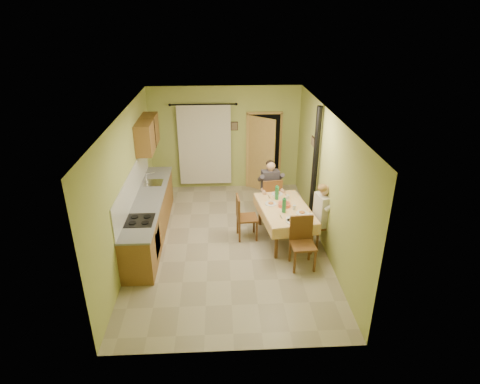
{
  "coord_description": "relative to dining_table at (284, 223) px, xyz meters",
  "views": [
    {
      "loc": [
        -0.14,
        -7.39,
        4.63
      ],
      "look_at": [
        0.25,
        0.1,
        1.15
      ],
      "focal_mm": 30.0,
      "sensor_mm": 36.0,
      "label": 1
    }
  ],
  "objects": [
    {
      "name": "tableware",
      "position": [
        0.04,
        -0.11,
        0.44
      ],
      "size": [
        0.84,
        1.6,
        0.33
      ],
      "color": "white",
      "rests_on": "dining_table"
    },
    {
      "name": "chair_right",
      "position": [
        0.76,
        -0.3,
        -0.09
      ],
      "size": [
        0.46,
        0.46,
        0.94
      ],
      "rotation": [
        0.0,
        0.0,
        1.79
      ],
      "color": "brown",
      "rests_on": "ground"
    },
    {
      "name": "picture_right",
      "position": [
        0.77,
        1.09,
        1.47
      ],
      "size": [
        0.03,
        0.31,
        0.21
      ],
      "primitive_type": "cube",
      "color": "brown",
      "rests_on": "room_shell"
    },
    {
      "name": "stove_flue",
      "position": [
        0.7,
        0.49,
        0.64
      ],
      "size": [
        0.24,
        0.24,
        2.8
      ],
      "color": "black",
      "rests_on": "ground"
    },
    {
      "name": "chair_far",
      "position": [
        -0.19,
        1.01,
        -0.09
      ],
      "size": [
        0.52,
        0.52,
        1.03
      ],
      "rotation": [
        0.0,
        0.0,
        0.13
      ],
      "color": "brown",
      "rests_on": "ground"
    },
    {
      "name": "curtain",
      "position": [
        -1.75,
        2.79,
        0.88
      ],
      "size": [
        1.7,
        0.07,
        2.22
      ],
      "color": "black",
      "rests_on": "ground"
    },
    {
      "name": "dining_table",
      "position": [
        0.0,
        0.0,
        0.0
      ],
      "size": [
        1.22,
        1.78,
        0.76
      ],
      "rotation": [
        0.0,
        0.0,
        0.14
      ],
      "color": "#F1C07B",
      "rests_on": "ground"
    },
    {
      "name": "chair_near",
      "position": [
        0.2,
        -1.04,
        -0.09
      ],
      "size": [
        0.48,
        0.48,
        1.02
      ],
      "rotation": [
        0.0,
        0.0,
        3.2
      ],
      "color": "brown",
      "rests_on": "ground"
    },
    {
      "name": "upper_cabinets",
      "position": [
        -3.02,
        1.59,
        1.57
      ],
      "size": [
        0.35,
        1.4,
        0.7
      ],
      "primitive_type": "cube",
      "color": "brown",
      "rests_on": "room_shell"
    },
    {
      "name": "man_right",
      "position": [
        0.75,
        -0.3,
        0.5
      ],
      "size": [
        0.54,
        0.63,
        1.39
      ],
      "rotation": [
        0.0,
        0.0,
        1.79
      ],
      "color": "beige",
      "rests_on": "chair_right"
    },
    {
      "name": "picture_back",
      "position": [
        -0.95,
        2.86,
        1.37
      ],
      "size": [
        0.19,
        0.03,
        0.23
      ],
      "primitive_type": "cube",
      "color": "black",
      "rests_on": "room_shell"
    },
    {
      "name": "kitchen_run",
      "position": [
        -2.91,
        0.29,
        0.1
      ],
      "size": [
        0.64,
        3.64,
        1.56
      ],
      "color": "brown",
      "rests_on": "ground"
    },
    {
      "name": "man_far",
      "position": [
        -0.19,
        1.03,
        0.5
      ],
      "size": [
        0.61,
        0.51,
        1.39
      ],
      "rotation": [
        0.0,
        0.0,
        0.13
      ],
      "color": "#38333D",
      "rests_on": "chair_far"
    },
    {
      "name": "floor",
      "position": [
        -1.2,
        -0.11,
        -0.38
      ],
      "size": [
        4.0,
        6.0,
        0.01
      ],
      "primitive_type": "cube",
      "color": "tan",
      "rests_on": "ground"
    },
    {
      "name": "room_shell",
      "position": [
        -1.2,
        -0.11,
        1.44
      ],
      "size": [
        4.04,
        6.04,
        2.82
      ],
      "color": "#AFBA5F",
      "rests_on": "ground"
    },
    {
      "name": "doorway",
      "position": [
        -0.2,
        2.74,
        0.67
      ],
      "size": [
        0.96,
        0.57,
        2.15
      ],
      "color": "black",
      "rests_on": "ground"
    },
    {
      "name": "chair_left",
      "position": [
        -0.81,
        0.09,
        -0.09
      ],
      "size": [
        0.46,
        0.46,
        0.99
      ],
      "rotation": [
        0.0,
        0.0,
        -1.49
      ],
      "color": "brown",
      "rests_on": "ground"
    }
  ]
}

